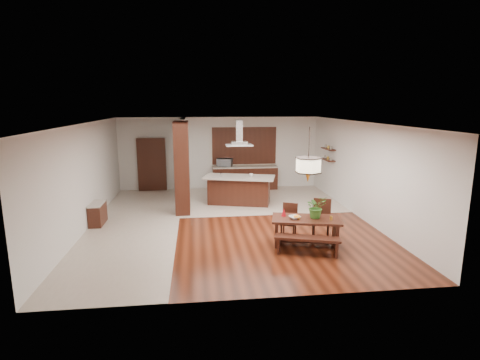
{
  "coord_description": "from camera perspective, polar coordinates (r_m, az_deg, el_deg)",
  "views": [
    {
      "loc": [
        -0.96,
        -10.56,
        3.43
      ],
      "look_at": [
        0.3,
        0.0,
        1.25
      ],
      "focal_mm": 28.0,
      "sensor_mm": 36.0,
      "label": 1
    }
  ],
  "objects": [
    {
      "name": "microwave",
      "position": [
        15.02,
        -2.36,
        2.7
      ],
      "size": [
        0.69,
        0.57,
        0.32
      ],
      "primitive_type": "imported",
      "rotation": [
        0.0,
        0.0,
        -0.35
      ],
      "color": "silver",
      "rests_on": "rear_counter"
    },
    {
      "name": "shelf_lower",
      "position": [
        14.16,
        13.23,
        3.04
      ],
      "size": [
        0.26,
        0.9,
        0.04
      ],
      "primitive_type": "cube",
      "color": "black",
      "rests_on": "room_shell"
    },
    {
      "name": "kitchen_window",
      "position": [
        15.24,
        0.63,
        5.25
      ],
      "size": [
        2.6,
        0.08,
        1.5
      ],
      "primitive_type": "cube",
      "color": "olive",
      "rests_on": "room_shell"
    },
    {
      "name": "tile_kitchen",
      "position": [
        13.68,
        2.72,
        -2.93
      ],
      "size": [
        5.5,
        4.0,
        0.01
      ],
      "primitive_type": "cube",
      "color": "beige",
      "rests_on": "ground"
    },
    {
      "name": "island_cup",
      "position": [
        12.77,
        1.72,
        0.77
      ],
      "size": [
        0.15,
        0.15,
        0.1
      ],
      "primitive_type": "imported",
      "rotation": [
        0.0,
        0.0,
        0.24
      ],
      "color": "silver",
      "rests_on": "kitchen_island"
    },
    {
      "name": "dining_chair_right",
      "position": [
        9.87,
        12.27,
        -5.91
      ],
      "size": [
        0.59,
        0.59,
        1.02
      ],
      "primitive_type": null,
      "rotation": [
        0.0,
        0.0,
        -0.39
      ],
      "color": "black",
      "rests_on": "ground"
    },
    {
      "name": "hallway_doorway",
      "position": [
        15.25,
        -13.28,
        2.29
      ],
      "size": [
        1.1,
        0.2,
        2.1
      ],
      "primitive_type": "cube",
      "color": "black",
      "rests_on": "ground"
    },
    {
      "name": "shelf_upper",
      "position": [
        14.11,
        13.31,
        4.64
      ],
      "size": [
        0.26,
        0.9,
        0.04
      ],
      "primitive_type": "cube",
      "color": "black",
      "rests_on": "room_shell"
    },
    {
      "name": "soffit_band",
      "position": [
        10.62,
        -1.63,
        8.64
      ],
      "size": [
        8.0,
        9.0,
        0.02
      ],
      "primitive_type": "cube",
      "color": "#3A190E",
      "rests_on": "room_shell"
    },
    {
      "name": "foliage_plant",
      "position": [
        9.31,
        11.51,
        -4.03
      ],
      "size": [
        0.59,
        0.54,
        0.55
      ],
      "primitive_type": "imported",
      "rotation": [
        0.0,
        0.0,
        0.25
      ],
      "color": "#366B23",
      "rests_on": "dining_table"
    },
    {
      "name": "hallway_console",
      "position": [
        11.56,
        -20.88,
        -4.83
      ],
      "size": [
        0.37,
        0.88,
        0.63
      ],
      "primitive_type": "cube",
      "color": "black",
      "rests_on": "ground"
    },
    {
      "name": "dining_table",
      "position": [
        9.36,
        10.04,
        -6.81
      ],
      "size": [
        1.8,
        1.18,
        0.69
      ],
      "rotation": [
        0.0,
        0.0,
        -0.23
      ],
      "color": "black",
      "rests_on": "ground"
    },
    {
      "name": "gold_ornament",
      "position": [
        9.27,
        13.72,
        -5.65
      ],
      "size": [
        0.09,
        0.09,
        0.1
      ],
      "primitive_type": "cylinder",
      "rotation": [
        0.0,
        0.0,
        -0.35
      ],
      "color": "gold",
      "rests_on": "dining_table"
    },
    {
      "name": "rear_counter",
      "position": [
        15.18,
        0.75,
        0.36
      ],
      "size": [
        2.6,
        0.62,
        0.95
      ],
      "color": "black",
      "rests_on": "ground"
    },
    {
      "name": "partition_pier",
      "position": [
        11.93,
        -8.83,
        1.9
      ],
      "size": [
        0.45,
        1.0,
        2.9
      ],
      "primitive_type": "cube",
      "color": "black",
      "rests_on": "ground"
    },
    {
      "name": "dining_bench",
      "position": [
        8.9,
        10.2,
        -9.82
      ],
      "size": [
        1.53,
        0.77,
        0.42
      ],
      "primitive_type": null,
      "rotation": [
        0.0,
        0.0,
        -0.31
      ],
      "color": "black",
      "rests_on": "ground"
    },
    {
      "name": "tile_hallway",
      "position": [
        11.25,
        -15.73,
        -6.6
      ],
      "size": [
        2.5,
        9.0,
        0.01
      ],
      "primitive_type": "cube",
      "color": "beige",
      "rests_on": "ground"
    },
    {
      "name": "partition_stub",
      "position": [
        14.01,
        -8.55,
        3.33
      ],
      "size": [
        0.18,
        2.4,
        2.9
      ],
      "primitive_type": "cube",
      "color": "silver",
      "rests_on": "ground"
    },
    {
      "name": "dining_chair_left",
      "position": [
        9.84,
        7.44,
        -6.21
      ],
      "size": [
        0.52,
        0.52,
        0.88
      ],
      "primitive_type": null,
      "rotation": [
        0.0,
        0.0,
        -0.43
      ],
      "color": "black",
      "rests_on": "ground"
    },
    {
      "name": "pendant_lantern",
      "position": [
        8.97,
        10.43,
        3.8
      ],
      "size": [
        0.64,
        0.64,
        1.31
      ],
      "primitive_type": null,
      "color": "beige",
      "rests_on": "room_shell"
    },
    {
      "name": "napkin_cone",
      "position": [
        9.37,
        6.7,
        -4.88
      ],
      "size": [
        0.13,
        0.13,
        0.2
      ],
      "primitive_type": "cone",
      "rotation": [
        0.0,
        0.0,
        0.05
      ],
      "color": "#A40B13",
      "rests_on": "dining_table"
    },
    {
      "name": "fruit_bowl",
      "position": [
        9.2,
        8.35,
        -5.66
      ],
      "size": [
        0.32,
        0.32,
        0.07
      ],
      "primitive_type": "imported",
      "rotation": [
        0.0,
        0.0,
        0.25
      ],
      "color": "beige",
      "rests_on": "dining_table"
    },
    {
      "name": "kitchen_island",
      "position": [
        12.93,
        -0.13,
        -1.49
      ],
      "size": [
        2.58,
        1.64,
        0.99
      ],
      "rotation": [
        0.0,
        0.0,
        -0.27
      ],
      "color": "black",
      "rests_on": "ground"
    },
    {
      "name": "range_hood",
      "position": [
        12.63,
        -0.14,
        7.2
      ],
      "size": [
        0.9,
        0.55,
        0.87
      ],
      "primitive_type": null,
      "color": "silver",
      "rests_on": "room_shell"
    },
    {
      "name": "room_shell",
      "position": [
        10.69,
        -1.6,
        4.23
      ],
      "size": [
        9.0,
        9.04,
        2.92
      ],
      "color": "#3D170B",
      "rests_on": "ground"
    }
  ]
}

